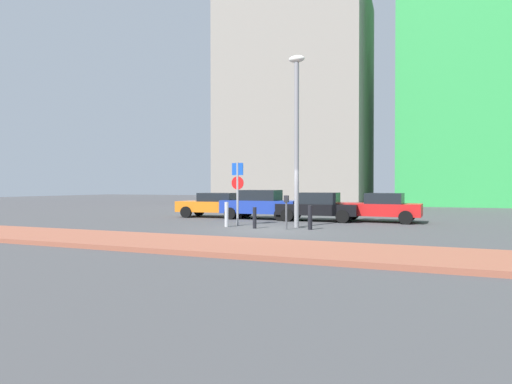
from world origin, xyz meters
The scene contains 14 objects.
ground_plane centered at (0.00, 0.00, 0.00)m, with size 120.00×120.00×0.00m, color #424244.
sidewalk_brick centered at (0.00, -5.16, 0.07)m, with size 40.00×3.03×0.14m, color #93513D.
parked_car_orange centered at (-5.00, 5.36, 0.73)m, with size 4.60×2.18×1.40m.
parked_car_blue centered at (-2.28, 5.20, 0.81)m, with size 4.17×2.08×1.58m.
parked_car_black centered at (0.95, 5.02, 0.75)m, with size 4.10×2.02×1.46m.
parked_car_red centered at (3.92, 5.51, 0.74)m, with size 4.24×2.22×1.44m.
parking_sign_post centered at (-1.91, 1.24, 1.80)m, with size 0.60×0.10×2.86m.
parking_meter centered at (0.66, 0.36, 0.91)m, with size 0.18×0.14×1.40m.
street_lamp centered at (0.81, 1.39, 4.33)m, with size 0.70×0.36×7.40m.
traffic_bollard_near centered at (1.58, 0.66, 0.49)m, with size 0.18×0.18×0.99m, color black.
traffic_bollard_mid centered at (-0.72, 0.31, 0.45)m, with size 0.16×0.16×0.89m, color black.
traffic_bollard_far centered at (-2.11, 0.50, 0.54)m, with size 0.17×0.17×1.08m, color #B7B7BC.
building_colorful_midrise centered at (13.68, 29.45, 13.97)m, with size 19.43×13.47×27.94m, color green.
building_under_construction centered at (-6.01, 27.38, 11.29)m, with size 14.27×14.27×22.58m, color gray.
Camera 1 is at (5.50, -15.62, 1.75)m, focal length 28.60 mm.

